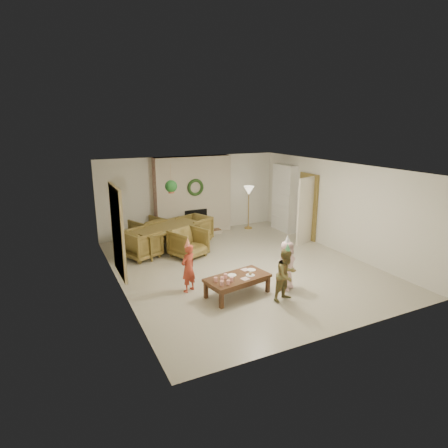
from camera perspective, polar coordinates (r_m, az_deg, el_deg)
floor at (r=9.57m, az=2.68°, el=-6.44°), size 7.00×7.00×0.00m
ceiling at (r=8.95m, az=2.88°, el=8.60°), size 7.00×7.00×0.00m
wall_back at (r=12.29m, az=-5.08°, el=4.50°), size 7.00×0.00×7.00m
wall_front at (r=6.48m, az=17.84°, el=-6.20°), size 7.00×0.00×7.00m
wall_left at (r=8.22m, az=-15.92°, el=-1.49°), size 0.00×7.00×7.00m
wall_right at (r=10.90m, az=16.77°, el=2.51°), size 0.00×7.00×7.00m
fireplace_mass at (r=12.11m, az=-4.74°, el=4.34°), size 2.50×0.40×2.50m
fireplace_hearth at (r=12.07m, az=-4.01°, el=-1.49°), size 1.60×0.30×0.12m
fireplace_firebox at (r=12.12m, az=-4.34°, el=0.48°), size 0.75×0.12×0.75m
fireplace_wreath at (r=11.84m, az=-4.36°, el=5.58°), size 0.54×0.10×0.54m
floor_lamp_base at (r=12.92m, az=3.71°, el=-0.57°), size 0.27×0.27×0.03m
floor_lamp_post at (r=12.75m, az=3.76°, el=2.32°), size 0.03×0.03×1.32m
floor_lamp_shade at (r=12.63m, az=3.81°, el=5.12°), size 0.35×0.35×0.29m
bookshelf_carcass at (r=12.59m, az=9.14°, el=3.93°), size 0.30×1.00×2.20m
bookshelf_shelf_a at (r=12.72m, az=8.94°, el=1.05°), size 0.30×0.92×0.03m
bookshelf_shelf_b at (r=12.63m, az=9.02°, el=2.81°), size 0.30×0.92×0.03m
bookshelf_shelf_c at (r=12.55m, az=9.09°, el=4.59°), size 0.30×0.92×0.03m
bookshelf_shelf_d at (r=12.48m, az=9.17°, el=6.39°), size 0.30×0.92×0.03m
books_row_lower at (r=12.56m, az=9.28°, el=1.50°), size 0.20×0.40×0.24m
books_row_mid at (r=12.63m, az=8.84°, el=3.46°), size 0.20×0.44×0.24m
books_row_upper at (r=12.43m, az=9.31°, el=5.09°), size 0.20×0.36×0.22m
door_frame at (r=11.81m, az=12.64°, el=2.61°), size 0.05×0.86×2.04m
door_leaf at (r=11.30m, az=12.31°, el=1.95°), size 0.77×0.32×2.00m
curtain_panel at (r=8.42m, az=-15.90°, el=-1.10°), size 0.06×1.20×2.00m
dining_table at (r=10.77m, az=-8.66°, el=-2.10°), size 2.27×1.81×0.70m
dining_chair_near at (r=10.14m, az=-5.43°, el=-2.89°), size 1.10×1.11×0.78m
dining_chair_far at (r=11.42m, az=-11.54°, el=-1.04°), size 1.10×1.11×0.78m
dining_chair_left at (r=10.25m, az=-12.39°, el=-2.99°), size 1.11×1.10×0.78m
dining_chair_right at (r=11.47m, az=-4.51°, el=-0.70°), size 1.11×1.10×0.78m
hanging_plant_cord at (r=9.86m, az=-8.11°, el=7.03°), size 0.01×0.01×0.70m
hanging_plant_pot at (r=9.91m, az=-8.03°, el=5.03°), size 0.16×0.16×0.12m
hanging_plant_foliage at (r=9.89m, az=-8.06°, el=5.72°), size 0.32×0.32×0.32m
coffee_table_top at (r=7.92m, az=2.07°, el=-8.21°), size 1.45×0.91×0.06m
coffee_table_apron at (r=7.95m, az=2.06°, el=-8.69°), size 1.33×0.79×0.08m
coffee_leg_fl at (r=7.47m, az=-0.39°, el=-11.47°), size 0.08×0.08×0.35m
coffee_leg_fr at (r=8.18m, az=6.69°, el=-9.11°), size 0.08×0.08×0.35m
coffee_leg_bl at (r=7.88m, az=-2.78°, el=-10.00°), size 0.08×0.08×0.35m
coffee_leg_br at (r=8.55m, az=4.17°, el=-7.91°), size 0.08×0.08×0.35m
cup_a at (r=7.48m, az=-0.35°, el=-8.99°), size 0.08×0.08×0.09m
cup_b at (r=7.64m, az=-1.28°, el=-8.47°), size 0.08×0.08×0.09m
cup_c at (r=7.51m, az=0.67°, el=-8.89°), size 0.08×0.08×0.09m
cup_d at (r=7.67m, az=-0.28°, el=-8.38°), size 0.08×0.08×0.09m
cup_e at (r=7.65m, az=1.17°, el=-8.42°), size 0.08×0.08×0.09m
cup_f at (r=7.81m, az=0.24°, el=-7.93°), size 0.08×0.08×0.09m
plate_a at (r=7.96m, az=1.21°, el=-7.78°), size 0.22×0.22×0.01m
plate_b at (r=7.98m, az=4.02°, el=-7.76°), size 0.22×0.22×0.01m
plate_c at (r=8.25m, az=4.20°, el=-6.97°), size 0.22×0.22×0.01m
food_scoop at (r=7.96m, az=4.02°, el=-7.50°), size 0.08×0.08×0.07m
napkin_left at (r=7.80m, az=3.23°, el=-8.33°), size 0.18×0.18×0.01m
napkin_right at (r=8.25m, az=3.26°, el=-6.97°), size 0.18×0.18×0.01m
child_red at (r=8.06m, az=-5.46°, el=-6.71°), size 0.46×0.40×1.06m
party_hat_red at (r=7.87m, az=-5.57°, el=-2.83°), size 0.16×0.16×0.20m
child_plaid at (r=7.75m, az=9.47°, el=-7.66°), size 0.62×0.53×1.09m
party_hat_plaid at (r=7.54m, az=9.67°, el=-3.54°), size 0.14×0.14×0.18m
child_pink at (r=8.26m, az=9.47°, el=-6.19°), size 0.63×0.56×1.09m
party_hat_pink at (r=8.07m, az=9.65°, el=-2.31°), size 0.18×0.18×0.20m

